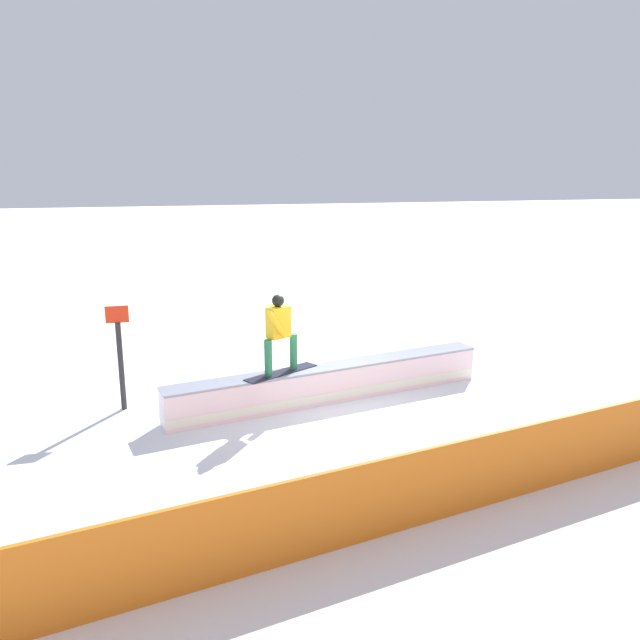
{
  "coord_description": "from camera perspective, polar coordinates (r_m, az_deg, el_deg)",
  "views": [
    {
      "loc": [
        2.97,
        10.88,
        4.35
      ],
      "look_at": [
        0.5,
        1.1,
        1.86
      ],
      "focal_mm": 35.34,
      "sensor_mm": 36.0,
      "label": 1
    }
  ],
  "objects": [
    {
      "name": "ground_plane",
      "position": [
        12.09,
        1.0,
        -7.21
      ],
      "size": [
        120.0,
        120.0,
        0.0
      ],
      "primitive_type": "plane",
      "color": "white"
    },
    {
      "name": "safety_fence",
      "position": [
        8.11,
        9.44,
        -14.65
      ],
      "size": [
        13.1,
        2.82,
        1.01
      ],
      "primitive_type": "cube",
      "rotation": [
        0.0,
        0.0,
        0.21
      ],
      "color": "orange",
      "rests_on": "ground_plane"
    },
    {
      "name": "trail_marker",
      "position": [
        11.86,
        -17.65,
        -3.02
      ],
      "size": [
        0.4,
        0.1,
        1.93
      ],
      "color": "#262628",
      "rests_on": "ground_plane"
    },
    {
      "name": "grind_box",
      "position": [
        11.98,
        1.01,
        -5.83
      ],
      "size": [
        6.36,
        1.83,
        0.68
      ],
      "color": "white",
      "rests_on": "ground_plane"
    },
    {
      "name": "snowboarder",
      "position": [
        11.2,
        -3.73,
        -1.02
      ],
      "size": [
        1.46,
        0.99,
        1.46
      ],
      "color": "black",
      "rests_on": "grind_box"
    }
  ]
}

